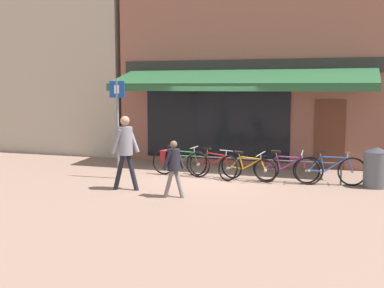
{
  "coord_description": "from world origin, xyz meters",
  "views": [
    {
      "loc": [
        3.86,
        -12.26,
        2.5
      ],
      "look_at": [
        -0.03,
        -0.85,
        1.05
      ],
      "focal_mm": 45.0,
      "sensor_mm": 36.0,
      "label": 1
    }
  ],
  "objects_px": {
    "bicycle_green": "(180,162)",
    "bicycle_blue": "(330,170)",
    "pedestrian_child": "(173,162)",
    "bicycle_purple": "(286,168)",
    "litter_bin": "(376,167)",
    "parking_sign": "(118,119)",
    "bicycle_orange": "(248,168)",
    "bicycle_red": "(213,165)",
    "pedestrian_adult": "(125,145)"
  },
  "relations": [
    {
      "from": "litter_bin",
      "to": "bicycle_purple",
      "type": "bearing_deg",
      "value": -177.53
    },
    {
      "from": "bicycle_red",
      "to": "bicycle_orange",
      "type": "bearing_deg",
      "value": 21.84
    },
    {
      "from": "pedestrian_adult",
      "to": "pedestrian_child",
      "type": "xyz_separation_m",
      "value": [
        1.36,
        -0.37,
        -0.3
      ]
    },
    {
      "from": "pedestrian_adult",
      "to": "pedestrian_child",
      "type": "relative_size",
      "value": 1.39
    },
    {
      "from": "bicycle_orange",
      "to": "pedestrian_adult",
      "type": "bearing_deg",
      "value": -125.24
    },
    {
      "from": "bicycle_green",
      "to": "bicycle_orange",
      "type": "height_order",
      "value": "bicycle_green"
    },
    {
      "from": "bicycle_orange",
      "to": "bicycle_purple",
      "type": "distance_m",
      "value": 0.99
    },
    {
      "from": "pedestrian_child",
      "to": "bicycle_green",
      "type": "bearing_deg",
      "value": 116.18
    },
    {
      "from": "bicycle_purple",
      "to": "litter_bin",
      "type": "relative_size",
      "value": 1.72
    },
    {
      "from": "bicycle_blue",
      "to": "pedestrian_child",
      "type": "height_order",
      "value": "pedestrian_child"
    },
    {
      "from": "bicycle_blue",
      "to": "pedestrian_adult",
      "type": "xyz_separation_m",
      "value": [
        -4.66,
        -2.19,
        0.72
      ]
    },
    {
      "from": "pedestrian_child",
      "to": "parking_sign",
      "type": "height_order",
      "value": "parking_sign"
    },
    {
      "from": "bicycle_red",
      "to": "bicycle_blue",
      "type": "xyz_separation_m",
      "value": [
        3.1,
        0.03,
        0.02
      ]
    },
    {
      "from": "parking_sign",
      "to": "bicycle_blue",
      "type": "bearing_deg",
      "value": 9.59
    },
    {
      "from": "bicycle_green",
      "to": "bicycle_blue",
      "type": "distance_m",
      "value": 4.04
    },
    {
      "from": "bicycle_blue",
      "to": "pedestrian_child",
      "type": "xyz_separation_m",
      "value": [
        -3.3,
        -2.56,
        0.42
      ]
    },
    {
      "from": "bicycle_orange",
      "to": "bicycle_red",
      "type": "bearing_deg",
      "value": -169.7
    },
    {
      "from": "bicycle_blue",
      "to": "bicycle_purple",
      "type": "bearing_deg",
      "value": 170.61
    },
    {
      "from": "litter_bin",
      "to": "parking_sign",
      "type": "relative_size",
      "value": 0.37
    },
    {
      "from": "bicycle_orange",
      "to": "litter_bin",
      "type": "height_order",
      "value": "litter_bin"
    },
    {
      "from": "pedestrian_adult",
      "to": "parking_sign",
      "type": "distance_m",
      "value": 1.62
    },
    {
      "from": "bicycle_orange",
      "to": "litter_bin",
      "type": "relative_size",
      "value": 1.62
    },
    {
      "from": "bicycle_green",
      "to": "pedestrian_child",
      "type": "bearing_deg",
      "value": -68.03
    },
    {
      "from": "parking_sign",
      "to": "bicycle_red",
      "type": "bearing_deg",
      "value": 20.61
    },
    {
      "from": "bicycle_green",
      "to": "bicycle_purple",
      "type": "height_order",
      "value": "same"
    },
    {
      "from": "bicycle_red",
      "to": "parking_sign",
      "type": "distance_m",
      "value": 2.87
    },
    {
      "from": "pedestrian_child",
      "to": "litter_bin",
      "type": "bearing_deg",
      "value": 40.78
    },
    {
      "from": "bicycle_green",
      "to": "bicycle_blue",
      "type": "bearing_deg",
      "value": 6.22
    },
    {
      "from": "bicycle_green",
      "to": "pedestrian_adult",
      "type": "distance_m",
      "value": 2.36
    },
    {
      "from": "bicycle_blue",
      "to": "litter_bin",
      "type": "distance_m",
      "value": 1.09
    },
    {
      "from": "bicycle_orange",
      "to": "litter_bin",
      "type": "bearing_deg",
      "value": 18.86
    },
    {
      "from": "pedestrian_child",
      "to": "pedestrian_adult",
      "type": "bearing_deg",
      "value": 174.6
    },
    {
      "from": "pedestrian_adult",
      "to": "bicycle_red",
      "type": "bearing_deg",
      "value": 66.07
    },
    {
      "from": "bicycle_purple",
      "to": "parking_sign",
      "type": "height_order",
      "value": "parking_sign"
    },
    {
      "from": "bicycle_purple",
      "to": "bicycle_blue",
      "type": "xyz_separation_m",
      "value": [
        1.12,
        0.04,
        0.01
      ]
    },
    {
      "from": "bicycle_red",
      "to": "litter_bin",
      "type": "distance_m",
      "value": 4.19
    },
    {
      "from": "bicycle_purple",
      "to": "bicycle_blue",
      "type": "distance_m",
      "value": 1.12
    },
    {
      "from": "bicycle_blue",
      "to": "pedestrian_child",
      "type": "distance_m",
      "value": 4.2
    },
    {
      "from": "bicycle_orange",
      "to": "bicycle_purple",
      "type": "height_order",
      "value": "bicycle_purple"
    },
    {
      "from": "bicycle_green",
      "to": "bicycle_red",
      "type": "height_order",
      "value": "bicycle_green"
    },
    {
      "from": "bicycle_orange",
      "to": "pedestrian_adult",
      "type": "distance_m",
      "value": 3.37
    },
    {
      "from": "bicycle_orange",
      "to": "pedestrian_child",
      "type": "distance_m",
      "value": 2.76
    },
    {
      "from": "bicycle_red",
      "to": "litter_bin",
      "type": "xyz_separation_m",
      "value": [
        4.19,
        0.08,
        0.14
      ]
    },
    {
      "from": "pedestrian_child",
      "to": "parking_sign",
      "type": "xyz_separation_m",
      "value": [
        -2.21,
        1.63,
        0.83
      ]
    },
    {
      "from": "bicycle_orange",
      "to": "litter_bin",
      "type": "distance_m",
      "value": 3.2
    },
    {
      "from": "bicycle_blue",
      "to": "pedestrian_adult",
      "type": "distance_m",
      "value": 5.2
    },
    {
      "from": "bicycle_red",
      "to": "litter_bin",
      "type": "height_order",
      "value": "litter_bin"
    },
    {
      "from": "pedestrian_child",
      "to": "bicycle_purple",
      "type": "bearing_deg",
      "value": 59.07
    },
    {
      "from": "bicycle_purple",
      "to": "litter_bin",
      "type": "xyz_separation_m",
      "value": [
        2.2,
        0.09,
        0.13
      ]
    },
    {
      "from": "bicycle_purple",
      "to": "pedestrian_adult",
      "type": "relative_size",
      "value": 0.96
    }
  ]
}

